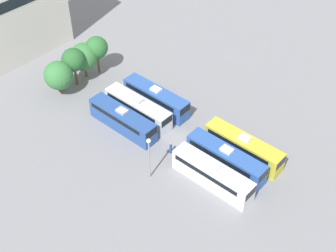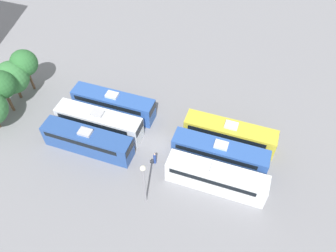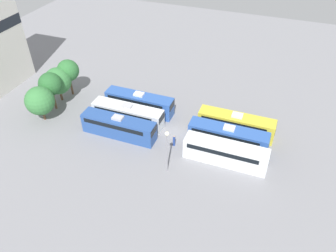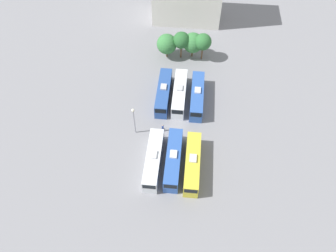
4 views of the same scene
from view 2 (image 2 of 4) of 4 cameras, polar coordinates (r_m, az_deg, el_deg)
ground_plane at (r=42.38m, az=-1.61°, el=-3.41°), size 113.66×113.66×0.00m
bus_0 at (r=37.96m, az=8.32°, el=-8.84°), size 2.54×11.55×3.52m
bus_1 at (r=39.97m, az=8.92°, el=-4.68°), size 2.54×11.55×3.52m
bus_2 at (r=42.08m, az=10.62°, el=-1.31°), size 2.54×11.55×3.52m
bus_3 at (r=41.90m, az=-13.87°, el=-2.43°), size 2.54×11.55×3.52m
bus_4 at (r=43.64m, az=-11.95°, el=0.77°), size 2.54×11.55×3.52m
bus_5 at (r=45.61m, az=-9.51°, el=3.90°), size 2.54×11.55×3.52m
worker_person at (r=40.15m, az=-2.32°, el=-5.67°), size 0.36×0.36×1.82m
light_pole at (r=34.12m, az=-4.23°, el=-9.02°), size 0.60×0.60×6.82m
tree_1 at (r=48.39m, az=-27.05°, el=6.39°), size 3.81×3.81×6.71m
tree_2 at (r=50.64m, az=-25.53°, el=7.65°), size 4.60×4.60×6.12m
tree_3 at (r=50.83m, az=-23.78°, el=9.99°), size 3.78×3.78×6.70m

